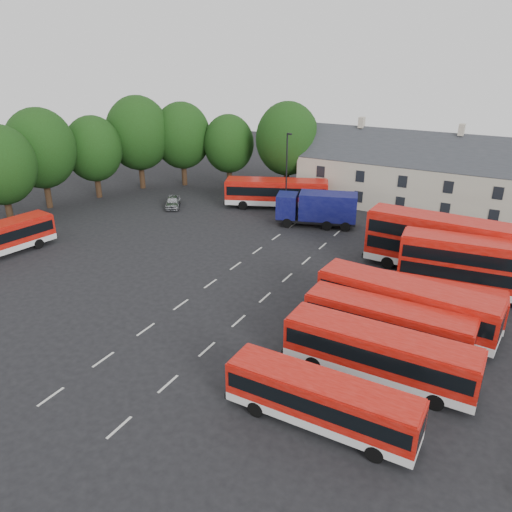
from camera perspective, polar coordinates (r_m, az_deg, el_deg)
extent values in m
plane|color=black|center=(39.23, -6.85, -4.30)|extent=(140.00, 140.00, 0.00)
cube|color=beige|center=(30.79, -22.41, -14.64)|extent=(0.15, 1.80, 0.01)
cube|color=beige|center=(32.81, -17.06, -11.24)|extent=(0.15, 1.80, 0.01)
cube|color=beige|center=(35.18, -12.49, -8.19)|extent=(0.15, 1.80, 0.01)
cube|color=beige|center=(37.82, -8.58, -5.50)|extent=(0.15, 1.80, 0.01)
cube|color=beige|center=(40.69, -5.24, -3.16)|extent=(0.15, 1.80, 0.01)
cube|color=beige|center=(43.73, -2.35, -1.13)|extent=(0.15, 1.80, 0.01)
cube|color=beige|center=(46.92, 0.14, 0.64)|extent=(0.15, 1.80, 0.01)
cube|color=beige|center=(50.22, 2.32, 2.18)|extent=(0.15, 1.80, 0.01)
cube|color=beige|center=(53.62, 4.22, 3.52)|extent=(0.15, 1.80, 0.01)
cube|color=beige|center=(27.69, -15.36, -18.36)|extent=(0.15, 1.80, 0.01)
cube|color=beige|center=(29.93, -10.02, -14.19)|extent=(0.15, 1.80, 0.01)
cube|color=beige|center=(32.50, -5.64, -10.55)|extent=(0.15, 1.80, 0.01)
cube|color=beige|center=(35.35, -2.01, -7.43)|extent=(0.15, 1.80, 0.01)
cube|color=beige|center=(38.40, 1.03, -4.76)|extent=(0.15, 1.80, 0.01)
cube|color=beige|center=(41.61, 3.58, -2.48)|extent=(0.15, 1.80, 0.01)
cube|color=beige|center=(44.95, 5.76, -0.53)|extent=(0.15, 1.80, 0.01)
cube|color=beige|center=(48.38, 7.63, 1.15)|extent=(0.15, 1.80, 0.01)
cube|color=beige|center=(51.90, 9.25, 2.60)|extent=(0.15, 1.80, 0.01)
cylinder|color=black|center=(59.63, -26.46, 5.10)|extent=(0.70, 0.70, 3.85)
ellipsoid|color=#18350E|center=(58.59, -27.24, 9.23)|extent=(7.26, 7.26, 8.35)
cylinder|color=black|center=(63.78, -22.75, 6.95)|extent=(0.70, 0.70, 4.20)
ellipsoid|color=#18350E|center=(62.74, -23.44, 11.21)|extent=(7.92, 7.92, 9.11)
cylinder|color=black|center=(66.18, -17.64, 7.97)|extent=(0.70, 0.70, 3.67)
ellipsoid|color=#18350E|center=(65.27, -18.09, 11.58)|extent=(6.93, 6.93, 7.97)
cylinder|color=black|center=(68.93, -12.94, 9.35)|extent=(0.70, 0.70, 4.38)
ellipsoid|color=#18350E|center=(67.94, -13.33, 13.51)|extent=(8.25, 8.25, 9.49)
cylinder|color=black|center=(69.52, -8.23, 9.67)|extent=(0.70, 0.70, 4.02)
ellipsoid|color=#18350E|center=(68.59, -8.45, 13.46)|extent=(7.59, 7.59, 8.73)
cylinder|color=black|center=(67.90, -3.06, 9.32)|extent=(0.70, 0.70, 3.50)
ellipsoid|color=#18350E|center=(67.04, -3.14, 12.69)|extent=(6.60, 6.60, 7.59)
cylinder|color=black|center=(64.98, 3.51, 8.99)|extent=(0.70, 0.70, 4.20)
ellipsoid|color=#18350E|center=(63.96, 3.61, 13.22)|extent=(7.92, 7.92, 9.11)
cube|color=beige|center=(60.44, 21.48, 6.97)|extent=(35.00, 7.00, 5.50)
cube|color=#2D3035|center=(59.81, 21.87, 9.49)|extent=(35.70, 7.13, 7.13)
cube|color=beige|center=(61.32, 11.98, 14.71)|extent=(0.60, 0.90, 1.20)
cube|color=beige|center=(59.11, 22.45, 13.21)|extent=(0.60, 0.90, 1.20)
cube|color=silver|center=(26.70, 7.32, -17.45)|extent=(9.89, 2.35, 0.49)
cube|color=#B3140B|center=(25.99, 7.45, -15.57)|extent=(9.89, 2.35, 1.75)
cube|color=black|center=(25.96, 7.46, -15.49)|extent=(9.50, 2.40, 0.85)
cube|color=#B3140B|center=(25.42, 7.56, -13.96)|extent=(9.69, 2.26, 0.11)
cylinder|color=black|center=(27.16, -0.01, -17.08)|extent=(0.90, 0.26, 0.90)
cylinder|color=black|center=(26.97, 14.70, -18.35)|extent=(0.90, 0.26, 0.90)
cube|color=silver|center=(30.30, 13.68, -12.24)|extent=(10.95, 2.64, 0.55)
cube|color=#B3140B|center=(29.61, 13.91, -10.28)|extent=(10.95, 2.64, 1.93)
cube|color=black|center=(29.58, 13.92, -10.20)|extent=(10.51, 2.69, 0.94)
cube|color=#B3140B|center=(29.07, 14.10, -8.60)|extent=(10.73, 2.53, 0.12)
cylinder|color=black|center=(30.43, 6.59, -12.11)|extent=(1.00, 0.29, 0.99)
cylinder|color=black|center=(30.92, 20.60, -13.01)|extent=(1.00, 0.29, 0.99)
cube|color=silver|center=(33.38, 14.56, -8.80)|extent=(10.50, 2.62, 0.52)
cube|color=#B3140B|center=(32.78, 14.77, -7.04)|extent=(10.50, 2.62, 1.85)
cube|color=black|center=(32.75, 14.77, -6.97)|extent=(10.08, 2.67, 0.90)
cube|color=#B3140B|center=(32.31, 14.94, -5.54)|extent=(10.29, 2.52, 0.11)
cylinder|color=black|center=(33.45, 8.45, -8.69)|extent=(0.96, 0.29, 0.95)
cylinder|color=black|center=(33.94, 20.50, -9.56)|extent=(0.96, 0.29, 0.95)
cube|color=silver|center=(35.59, 16.53, -6.70)|extent=(12.10, 3.71, 0.60)
cube|color=#B3140B|center=(34.96, 16.78, -4.78)|extent=(12.10, 3.71, 2.11)
cube|color=black|center=(34.93, 16.79, -4.70)|extent=(11.63, 3.74, 1.03)
cube|color=#B3140B|center=(34.47, 16.99, -3.14)|extent=(11.85, 3.58, 0.13)
cylinder|color=black|center=(35.76, 10.05, -6.43)|extent=(1.10, 0.39, 1.08)
cylinder|color=black|center=(36.15, 22.86, -7.72)|extent=(1.10, 0.39, 1.08)
cube|color=silver|center=(37.26, 19.00, -5.89)|extent=(9.93, 2.90, 0.49)
cube|color=#B3140B|center=(36.75, 19.23, -4.36)|extent=(9.93, 2.90, 1.74)
cube|color=black|center=(36.73, 19.23, -4.30)|extent=(9.54, 2.93, 0.85)
cube|color=#B3140B|center=(36.36, 19.41, -3.09)|extent=(9.73, 2.80, 0.11)
cylinder|color=black|center=(36.77, 13.92, -6.08)|extent=(0.91, 0.31, 0.89)
cylinder|color=black|center=(38.24, 23.80, -6.30)|extent=(0.91, 0.31, 0.89)
cube|color=silver|center=(41.83, 23.44, -3.17)|extent=(11.30, 3.60, 0.56)
cube|color=#B3140B|center=(41.06, 23.87, -0.71)|extent=(11.30, 3.60, 3.38)
cube|color=black|center=(41.31, 23.73, -1.54)|extent=(10.86, 3.62, 0.96)
cube|color=#B3140B|center=(40.44, 24.27, 1.55)|extent=(11.07, 3.48, 0.12)
cylinder|color=black|center=(40.90, 18.42, -3.42)|extent=(1.03, 0.38, 1.01)
cube|color=black|center=(40.82, 24.02, 0.14)|extent=(10.86, 3.62, 0.96)
cube|color=silver|center=(44.74, 20.04, -0.83)|extent=(12.19, 3.27, 0.60)
cube|color=#B3140B|center=(43.96, 20.41, 1.72)|extent=(12.19, 3.27, 3.68)
cube|color=black|center=(44.21, 20.29, 0.86)|extent=(11.71, 3.32, 1.04)
cube|color=#B3140B|center=(43.35, 20.76, 4.05)|extent=(11.95, 3.15, 0.13)
cylinder|color=black|center=(44.49, 14.82, -0.72)|extent=(1.11, 0.36, 1.10)
cylinder|color=black|center=(45.59, 25.03, -1.63)|extent=(1.11, 0.36, 1.10)
cube|color=black|center=(43.73, 20.54, 2.59)|extent=(11.71, 3.32, 1.04)
cylinder|color=black|center=(53.34, -24.80, 1.80)|extent=(0.40, 0.99, 0.96)
cube|color=silver|center=(59.24, 2.33, 6.34)|extent=(12.01, 6.99, 0.59)
cube|color=#B3140B|center=(58.86, 2.35, 7.59)|extent=(12.01, 6.99, 2.10)
cube|color=black|center=(58.85, 2.35, 7.64)|extent=(11.59, 6.87, 1.03)
cube|color=#B3140B|center=(58.57, 2.37, 8.63)|extent=(11.75, 6.80, 0.13)
cylinder|color=black|center=(58.54, -1.49, 5.83)|extent=(1.11, 0.69, 1.08)
cylinder|color=black|center=(60.37, 6.03, 6.25)|extent=(1.11, 0.69, 1.08)
cube|color=black|center=(53.50, 6.85, 4.13)|extent=(8.58, 4.60, 0.31)
cube|color=#0D0E4C|center=(53.36, 3.57, 5.79)|extent=(2.76, 3.10, 2.49)
cube|color=black|center=(53.38, 2.53, 6.24)|extent=(0.76, 2.14, 1.25)
cube|color=#0D0E4C|center=(52.96, 8.22, 5.63)|extent=(6.42, 4.25, 2.80)
cylinder|color=black|center=(52.72, 3.58, 3.78)|extent=(1.08, 0.59, 1.04)
cylinder|color=black|center=(54.56, 10.25, 4.13)|extent=(1.08, 0.59, 1.04)
imported|color=#A0A3A8|center=(60.13, -9.48, 6.14)|extent=(3.50, 4.25, 1.37)
cylinder|color=black|center=(55.23, 3.49, 9.09)|extent=(0.16, 0.16, 9.16)
cube|color=black|center=(54.11, 3.84, 13.75)|extent=(0.59, 0.38, 0.16)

